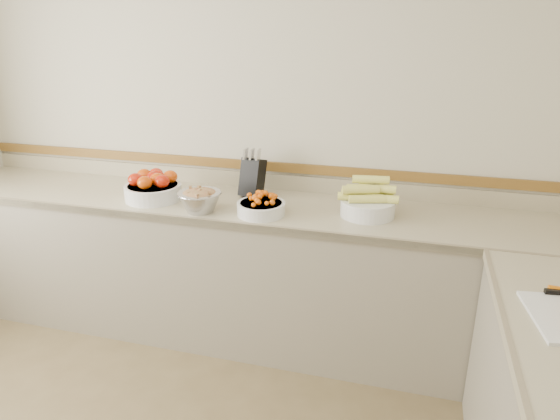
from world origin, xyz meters
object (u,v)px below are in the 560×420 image
(tomato_bowl, at_px, (153,187))
(corn_bowl, at_px, (368,203))
(rhubarb_bowl, at_px, (200,199))
(cherry_tomato_bowl, at_px, (261,206))
(knife_block, at_px, (252,176))

(tomato_bowl, height_order, corn_bowl, corn_bowl)
(corn_bowl, xyz_separation_m, rhubarb_bowl, (-0.92, -0.19, -0.00))
(cherry_tomato_bowl, bearing_deg, rhubarb_bowl, -172.28)
(tomato_bowl, bearing_deg, knife_block, 21.40)
(knife_block, height_order, cherry_tomato_bowl, knife_block)
(corn_bowl, bearing_deg, knife_block, 167.73)
(corn_bowl, height_order, rhubarb_bowl, corn_bowl)
(knife_block, bearing_deg, corn_bowl, -12.27)
(cherry_tomato_bowl, distance_m, corn_bowl, 0.59)
(knife_block, xyz_separation_m, rhubarb_bowl, (-0.20, -0.35, -0.05))
(tomato_bowl, relative_size, rhubarb_bowl, 1.37)
(cherry_tomato_bowl, height_order, rhubarb_bowl, cherry_tomato_bowl)
(tomato_bowl, xyz_separation_m, corn_bowl, (1.29, 0.06, -0.00))
(tomato_bowl, height_order, rhubarb_bowl, tomato_bowl)
(knife_block, distance_m, tomato_bowl, 0.61)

